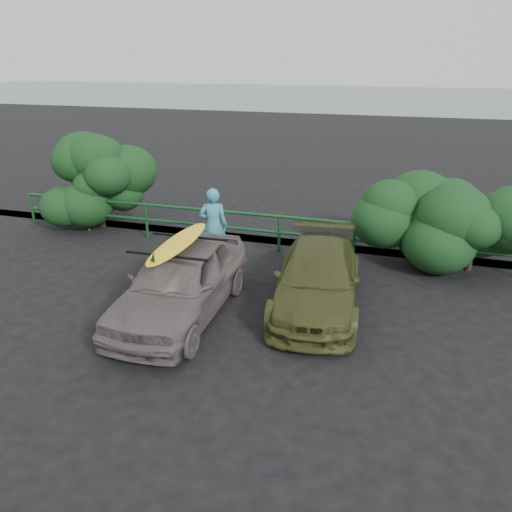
{
  "coord_description": "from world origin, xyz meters",
  "views": [
    {
      "loc": [
        4.11,
        -7.35,
        4.98
      ],
      "look_at": [
        1.31,
        1.85,
        1.12
      ],
      "focal_mm": 35.0,
      "sensor_mm": 36.0,
      "label": 1
    }
  ],
  "objects_px": {
    "olive_vehicle": "(317,278)",
    "man": "(213,226)",
    "sedan": "(181,281)",
    "guardrail": "(244,230)",
    "surfboard": "(178,243)"
  },
  "relations": [
    {
      "from": "olive_vehicle",
      "to": "man",
      "type": "bearing_deg",
      "value": 144.99
    },
    {
      "from": "sedan",
      "to": "man",
      "type": "height_order",
      "value": "man"
    },
    {
      "from": "guardrail",
      "to": "sedan",
      "type": "height_order",
      "value": "sedan"
    },
    {
      "from": "olive_vehicle",
      "to": "man",
      "type": "height_order",
      "value": "man"
    },
    {
      "from": "sedan",
      "to": "surfboard",
      "type": "bearing_deg",
      "value": 179.08
    },
    {
      "from": "guardrail",
      "to": "olive_vehicle",
      "type": "height_order",
      "value": "olive_vehicle"
    },
    {
      "from": "olive_vehicle",
      "to": "sedan",
      "type": "bearing_deg",
      "value": -160.97
    },
    {
      "from": "guardrail",
      "to": "man",
      "type": "bearing_deg",
      "value": -109.86
    },
    {
      "from": "guardrail",
      "to": "sedan",
      "type": "xyz_separation_m",
      "value": [
        -0.02,
        -4.03,
        0.22
      ]
    },
    {
      "from": "olive_vehicle",
      "to": "guardrail",
      "type": "bearing_deg",
      "value": 125.98
    },
    {
      "from": "sedan",
      "to": "man",
      "type": "relative_size",
      "value": 2.23
    },
    {
      "from": "surfboard",
      "to": "guardrail",
      "type": "bearing_deg",
      "value": 88.77
    },
    {
      "from": "guardrail",
      "to": "surfboard",
      "type": "distance_m",
      "value": 4.17
    },
    {
      "from": "olive_vehicle",
      "to": "surfboard",
      "type": "xyz_separation_m",
      "value": [
        -2.58,
        -1.22,
        0.96
      ]
    },
    {
      "from": "olive_vehicle",
      "to": "surfboard",
      "type": "bearing_deg",
      "value": -160.97
    }
  ]
}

